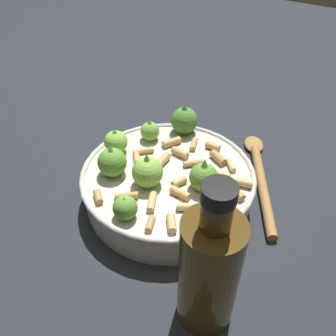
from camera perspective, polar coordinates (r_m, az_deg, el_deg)
name	(u,v)px	position (r m, az deg, el deg)	size (l,w,h in m)	color
ground_plane	(168,197)	(0.58, 0.00, -4.77)	(2.40, 2.40, 0.00)	#23282D
cooking_pan	(167,181)	(0.56, -0.21, -2.04)	(0.27, 0.27, 0.11)	beige
olive_oil_bottle	(209,270)	(0.40, 6.63, -16.06)	(0.07, 0.07, 0.21)	#4C3814
wooden_spoon	(260,173)	(0.64, 14.57, -0.86)	(0.15, 0.24, 0.02)	#9E703D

